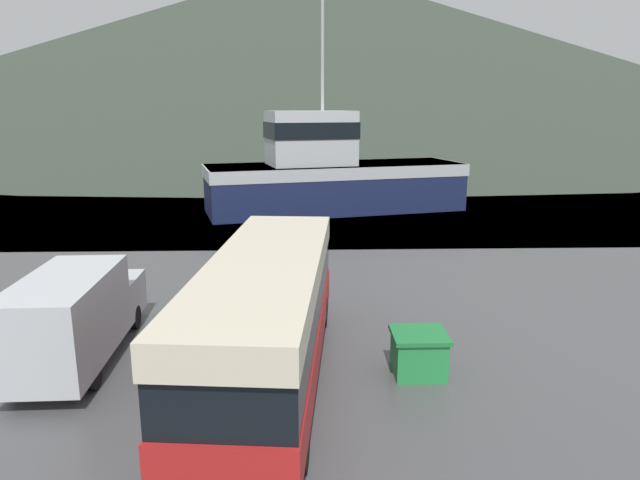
{
  "coord_description": "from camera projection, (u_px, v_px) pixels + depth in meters",
  "views": [
    {
      "loc": [
        -1.54,
        -4.23,
        6.61
      ],
      "look_at": [
        -0.94,
        15.24,
        2.0
      ],
      "focal_mm": 32.0,
      "sensor_mm": 36.0,
      "label": 1
    }
  ],
  "objects": [
    {
      "name": "water_surface",
      "position": [
        308.0,
        132.0,
        143.47
      ],
      "size": [
        240.0,
        240.0,
        0.0
      ],
      "primitive_type": "plane",
      "color": "slate",
      "rests_on": "ground"
    },
    {
      "name": "hill_backdrop",
      "position": [
        310.0,
        49.0,
        152.45
      ],
      "size": [
        238.8,
        238.8,
        42.38
      ],
      "primitive_type": "cone",
      "color": "#333D33",
      "rests_on": "ground"
    },
    {
      "name": "tour_bus",
      "position": [
        267.0,
        311.0,
        13.78
      ],
      "size": [
        3.48,
        10.44,
        3.11
      ],
      "rotation": [
        0.0,
        0.0,
        -0.09
      ],
      "color": "red",
      "rests_on": "ground"
    },
    {
      "name": "delivery_van",
      "position": [
        76.0,
        314.0,
        14.83
      ],
      "size": [
        2.11,
        6.26,
        2.49
      ],
      "rotation": [
        0.0,
        0.0,
        0.03
      ],
      "color": "silver",
      "rests_on": "ground"
    },
    {
      "name": "fishing_boat",
      "position": [
        330.0,
        174.0,
        36.19
      ],
      "size": [
        17.03,
        8.9,
        13.04
      ],
      "rotation": [
        0.0,
        0.0,
        4.96
      ],
      "color": "#19234C",
      "rests_on": "water_surface"
    },
    {
      "name": "storage_bin",
      "position": [
        419.0,
        353.0,
        14.28
      ],
      "size": [
        1.37,
        1.3,
        1.1
      ],
      "color": "green",
      "rests_on": "ground"
    },
    {
      "name": "small_boat",
      "position": [
        329.0,
        171.0,
        53.75
      ],
      "size": [
        4.62,
        8.17,
        1.06
      ],
      "rotation": [
        0.0,
        0.0,
        5.93
      ],
      "color": "maroon",
      "rests_on": "water_surface"
    },
    {
      "name": "mooring_bollard",
      "position": [
        315.0,
        245.0,
        25.84
      ],
      "size": [
        0.41,
        0.41,
        0.83
      ],
      "color": "#B29919",
      "rests_on": "ground"
    }
  ]
}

